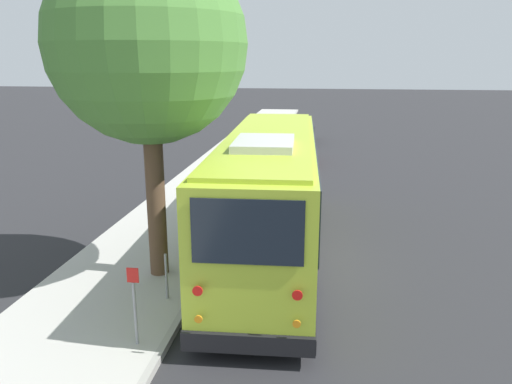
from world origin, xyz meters
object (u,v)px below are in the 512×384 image
(fire_hydrant, at_px, (245,172))
(street_tree, at_px, (149,30))
(parked_sedan_maroon, at_px, (293,151))
(shuttle_bus, at_px, (269,187))
(parked_sedan_black, at_px, (299,133))
(sign_post_near, at_px, (135,305))
(sign_post_far, at_px, (166,276))

(fire_hydrant, bearing_deg, street_tree, 176.44)
(parked_sedan_maroon, bearing_deg, fire_hydrant, 161.15)
(shuttle_bus, distance_m, parked_sedan_black, 19.40)
(parked_sedan_black, distance_m, sign_post_near, 24.63)
(shuttle_bus, distance_m, parked_sedan_maroon, 12.85)
(parked_sedan_black, xyz_separation_m, fire_hydrant, (-11.71, 1.70, -0.05))
(parked_sedan_maroon, relative_size, sign_post_far, 4.21)
(parked_sedan_maroon, xyz_separation_m, sign_post_near, (-18.00, 1.74, 0.35))
(parked_sedan_black, height_order, sign_post_near, sign_post_near)
(shuttle_bus, xyz_separation_m, fire_hydrant, (7.64, 1.91, -1.34))
(street_tree, height_order, fire_hydrant, street_tree)
(parked_sedan_maroon, distance_m, fire_hydrant, 5.43)
(fire_hydrant, bearing_deg, sign_post_near, -179.92)
(sign_post_near, xyz_separation_m, fire_hydrant, (12.86, 0.02, -0.38))
(parked_sedan_black, distance_m, fire_hydrant, 11.83)
(shuttle_bus, height_order, street_tree, street_tree)
(shuttle_bus, bearing_deg, sign_post_near, 157.63)
(sign_post_near, height_order, fire_hydrant, sign_post_near)
(parked_sedan_maroon, height_order, fire_hydrant, parked_sedan_maroon)
(shuttle_bus, height_order, parked_sedan_black, shuttle_bus)
(parked_sedan_black, bearing_deg, fire_hydrant, 174.44)
(shuttle_bus, xyz_separation_m, street_tree, (-1.95, 2.51, 4.01))
(street_tree, xyz_separation_m, fire_hydrant, (9.59, -0.60, -5.35))
(shuttle_bus, relative_size, fire_hydrant, 13.82)
(shuttle_bus, height_order, fire_hydrant, shuttle_bus)
(parked_sedan_maroon, bearing_deg, parked_sedan_black, 0.50)
(sign_post_far, height_order, fire_hydrant, sign_post_far)
(sign_post_far, distance_m, fire_hydrant, 11.02)
(parked_sedan_maroon, bearing_deg, shuttle_bus, -179.28)
(shuttle_bus, height_order, sign_post_far, shuttle_bus)
(parked_sedan_maroon, height_order, street_tree, street_tree)
(shuttle_bus, bearing_deg, parked_sedan_maroon, -1.75)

